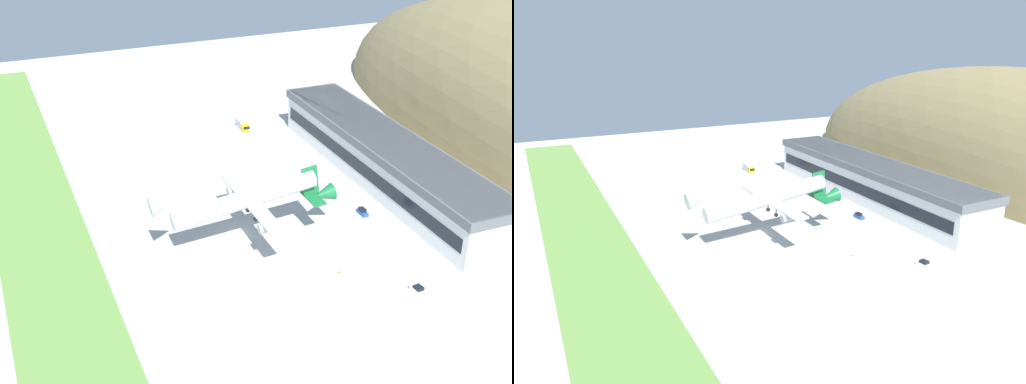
# 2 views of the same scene
# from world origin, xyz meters

# --- Properties ---
(ground_plane) EXTENTS (348.98, 348.98, 0.00)m
(ground_plane) POSITION_xyz_m (0.00, 0.00, 0.00)
(ground_plane) COLOR #B7B5AF
(grass_strip_foreground) EXTENTS (314.08, 22.16, 0.08)m
(grass_strip_foreground) POSITION_xyz_m (0.00, -45.52, 0.04)
(grass_strip_foreground) COLOR #669342
(grass_strip_foreground) RESTS_ON ground_plane
(hill_backdrop) EXTENTS (234.94, 70.60, 88.21)m
(hill_backdrop) POSITION_xyz_m (-3.04, 109.19, 0.00)
(hill_backdrop) COLOR olive
(hill_backdrop) RESTS_ON ground_plane
(terminal_building) EXTENTS (97.03, 17.95, 13.32)m
(terminal_building) POSITION_xyz_m (-11.38, 49.34, 7.55)
(terminal_building) COLOR silver
(terminal_building) RESTS_ON ground_plane
(cargo_airplane) EXTENTS (33.50, 46.54, 10.87)m
(cargo_airplane) POSITION_xyz_m (6.23, 0.45, 12.41)
(cargo_airplane) COLOR silver
(service_car_0) EXTENTS (3.82, 2.20, 1.56)m
(service_car_0) POSITION_xyz_m (38.64, 27.22, 0.65)
(service_car_0) COLOR silver
(service_car_0) RESTS_ON ground_plane
(service_car_1) EXTENTS (3.86, 1.63, 1.69)m
(service_car_1) POSITION_xyz_m (3.31, 33.69, 0.70)
(service_car_1) COLOR #264C99
(service_car_1) RESTS_ON ground_plane
(fuel_truck) EXTENTS (7.20, 2.64, 2.80)m
(fuel_truck) POSITION_xyz_m (-64.07, 26.40, 1.35)
(fuel_truck) COLOR gold
(fuel_truck) RESTS_ON ground_plane
(traffic_cone_0) EXTENTS (0.52, 0.52, 0.58)m
(traffic_cone_0) POSITION_xyz_m (25.52, 14.99, 0.28)
(traffic_cone_0) COLOR orange
(traffic_cone_0) RESTS_ON ground_plane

